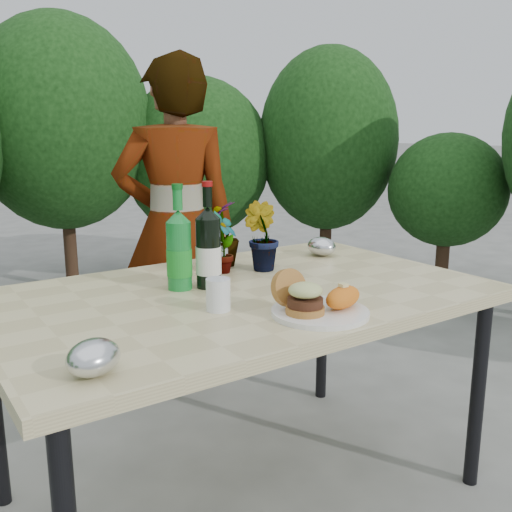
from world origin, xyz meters
TOP-DOWN VIEW (x-y plane):
  - ground at (0.00, 0.00)m, footprint 80.00×80.00m
  - patio_table at (0.00, 0.00)m, footprint 1.60×1.00m
  - shrub_hedge at (0.09, 1.75)m, footprint 6.94×5.06m
  - dinner_plate at (0.04, -0.34)m, footprint 0.28×0.28m
  - burger_stack at (-0.01, -0.32)m, footprint 0.11×0.16m
  - sweet_potato at (0.11, -0.36)m, footprint 0.17×0.12m
  - grilled_veg at (0.06, -0.25)m, footprint 0.08×0.05m
  - wine_bottle at (-0.07, 0.09)m, footprint 0.09×0.09m
  - sparkling_water at (-0.16, 0.13)m, footprint 0.08×0.08m
  - plastic_cup at (-0.17, -0.14)m, footprint 0.07×0.07m
  - seedling_left at (0.07, 0.23)m, footprint 0.14×0.13m
  - seedling_mid at (0.21, 0.20)m, footprint 0.15×0.17m
  - seedling_right at (0.12, 0.34)m, footprint 0.20×0.20m
  - blue_bowl at (0.06, 0.31)m, footprint 0.14×0.14m
  - foil_packet_left at (-0.62, -0.37)m, footprint 0.17×0.17m
  - foil_packet_right at (0.56, 0.25)m, footprint 0.11×0.13m
  - person at (0.23, 0.94)m, footprint 0.68×0.56m

SIDE VIEW (x-z plane):
  - ground at x=0.00m, z-range 0.00..0.00m
  - patio_table at x=0.00m, z-range 0.32..1.07m
  - dinner_plate at x=0.04m, z-range 0.75..0.76m
  - grilled_veg at x=0.06m, z-range 0.76..0.79m
  - foil_packet_left at x=-0.62m, z-range 0.75..0.83m
  - foil_packet_right at x=0.56m, z-range 0.75..0.83m
  - sweet_potato at x=0.11m, z-range 0.77..0.83m
  - plastic_cup at x=-0.17m, z-range 0.75..0.84m
  - blue_bowl at x=0.06m, z-range 0.75..0.85m
  - person at x=0.23m, z-range 0.00..1.61m
  - burger_stack at x=-0.01m, z-range 0.75..0.87m
  - seedling_left at x=0.07m, z-range 0.75..0.98m
  - seedling_right at x=0.12m, z-range 0.75..1.00m
  - sparkling_water at x=-0.16m, z-range 0.70..1.05m
  - seedling_mid at x=0.21m, z-range 0.75..1.01m
  - wine_bottle at x=-0.07m, z-range 0.70..1.06m
  - shrub_hedge at x=0.09m, z-range 0.10..2.24m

